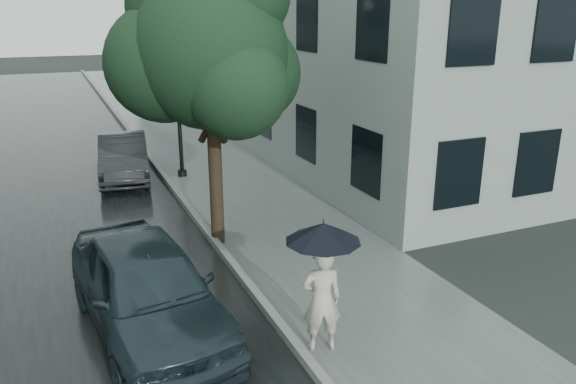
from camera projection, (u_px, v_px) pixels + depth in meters
name	position (u px, v px, depth m)	size (l,w,h in m)	color
ground	(356.00, 303.00, 9.90)	(120.00, 120.00, 0.00)	black
sidewalk	(197.00, 151.00, 20.47)	(3.50, 60.00, 0.01)	slate
kerb_near	(146.00, 154.00, 19.76)	(0.15, 60.00, 0.15)	slate
asphalt_road	(39.00, 166.00, 18.46)	(6.85, 60.00, 0.00)	black
building_near	(258.00, 18.00, 27.57)	(7.02, 36.00, 9.00)	gray
pedestrian	(322.00, 300.00, 8.32)	(0.60, 0.39, 1.65)	#BAB4A4
umbrella	(323.00, 232.00, 7.95)	(1.45, 1.45, 1.18)	black
street_tree	(209.00, 49.00, 11.31)	(4.11, 3.73, 6.17)	#332619
lamp_post	(171.00, 79.00, 16.44)	(0.82, 0.46, 5.18)	black
car_near	(147.00, 288.00, 8.78)	(1.81, 4.51, 1.54)	#1C2A30
car_far	(123.00, 157.00, 17.02)	(1.38, 3.97, 1.31)	black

